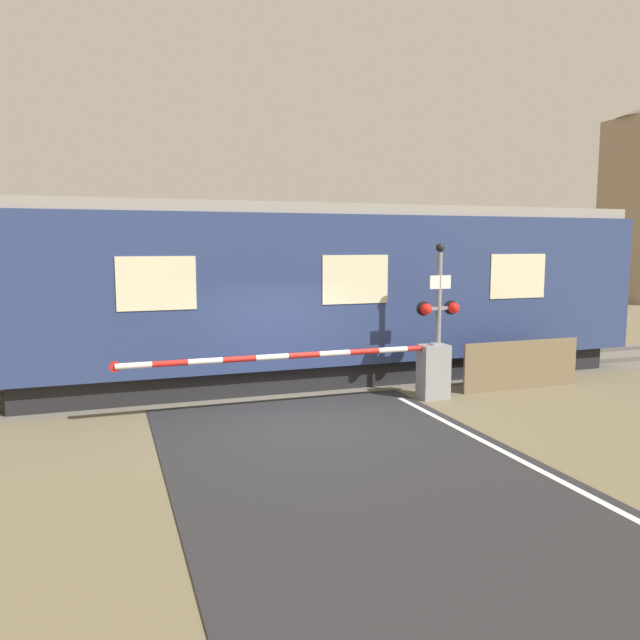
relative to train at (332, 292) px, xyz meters
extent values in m
plane|color=#6B6047|center=(-1.77, -3.35, -2.11)|extent=(80.00, 80.00, 0.00)
cube|color=#666056|center=(-1.77, 0.00, -2.09)|extent=(36.00, 3.20, 0.03)
cube|color=#595451|center=(-1.77, -0.72, -2.03)|extent=(36.00, 0.08, 0.10)
cube|color=#595451|center=(-1.77, 0.72, -2.03)|extent=(36.00, 0.08, 0.10)
cube|color=black|center=(0.00, 0.00, -1.81)|extent=(13.96, 2.46, 0.60)
cube|color=navy|center=(0.00, 0.00, 0.13)|extent=(15.18, 2.89, 3.28)
cube|color=gray|center=(0.00, 0.00, 1.90)|extent=(14.87, 2.66, 0.24)
cube|color=beige|center=(4.17, -1.46, 0.38)|extent=(1.52, 0.02, 1.05)
cube|color=beige|center=(0.00, -1.46, 0.38)|extent=(1.52, 0.02, 1.05)
cube|color=beige|center=(-4.17, -1.46, 0.38)|extent=(1.52, 0.02, 1.05)
cube|color=gray|center=(1.36, -2.50, -1.54)|extent=(0.60, 0.44, 1.15)
cylinder|color=gray|center=(1.36, -2.50, -1.01)|extent=(0.16, 0.16, 0.18)
cylinder|color=red|center=(1.04, -2.50, -1.01)|extent=(0.64, 0.11, 0.11)
cylinder|color=white|center=(0.40, -2.50, -1.01)|extent=(0.64, 0.11, 0.11)
cylinder|color=red|center=(-0.23, -2.50, -1.01)|extent=(0.64, 0.11, 0.11)
cylinder|color=white|center=(-0.87, -2.50, -1.01)|extent=(0.64, 0.11, 0.11)
cylinder|color=red|center=(-1.51, -2.50, -1.01)|extent=(0.64, 0.11, 0.11)
cylinder|color=white|center=(-2.15, -2.50, -1.01)|extent=(0.64, 0.11, 0.11)
cylinder|color=red|center=(-2.79, -2.50, -1.01)|extent=(0.64, 0.11, 0.11)
cylinder|color=white|center=(-3.42, -2.50, -1.01)|extent=(0.64, 0.11, 0.11)
cylinder|color=red|center=(-4.06, -2.50, -1.01)|extent=(0.64, 0.11, 0.11)
cylinder|color=white|center=(-4.70, -2.50, -1.01)|extent=(0.64, 0.11, 0.11)
cylinder|color=red|center=(-5.02, -2.50, -1.01)|extent=(0.20, 0.02, 0.20)
cylinder|color=gray|center=(1.49, -2.42, -0.57)|extent=(0.11, 0.11, 3.07)
cube|color=gray|center=(1.49, -2.42, -0.20)|extent=(0.78, 0.07, 0.07)
sphere|color=red|center=(1.17, -2.47, -0.20)|extent=(0.24, 0.24, 0.24)
sphere|color=red|center=(1.82, -2.47, -0.20)|extent=(0.24, 0.24, 0.24)
cylinder|color=black|center=(1.17, -2.36, -0.20)|extent=(0.30, 0.06, 0.30)
cylinder|color=black|center=(1.82, -2.36, -0.20)|extent=(0.30, 0.06, 0.30)
cube|color=white|center=(1.49, -2.46, 0.35)|extent=(0.49, 0.02, 0.28)
sphere|color=black|center=(1.49, -2.42, 1.06)|extent=(0.18, 0.18, 0.18)
cube|color=#726047|center=(3.66, -2.39, -1.56)|extent=(2.96, 0.06, 1.10)
camera|label=1|loc=(-5.15, -13.90, 1.14)|focal=35.00mm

